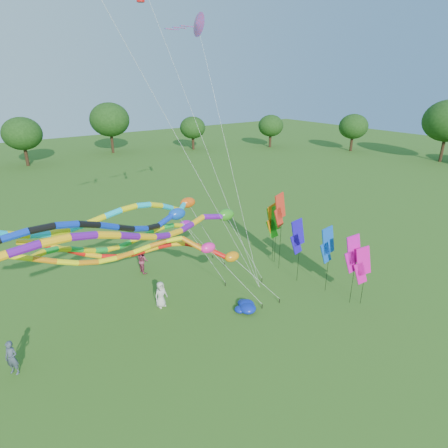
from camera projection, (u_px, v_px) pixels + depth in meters
ground at (273, 339)px, 19.68m from camera, size 160.00×160.00×0.00m
tree_ring at (213, 264)px, 16.03m from camera, size 116.26×117.72×9.46m
tube_kite_red at (161, 252)px, 20.19m from camera, size 12.48×5.29×6.12m
tube_kite_orange at (116, 252)px, 17.01m from camera, size 15.12×2.45×7.41m
tube_kite_purple at (151, 231)px, 16.13m from camera, size 16.92×4.39×8.63m
tube_kite_blue at (94, 229)px, 15.89m from camera, size 16.22×3.62×8.55m
tube_kite_cyan at (133, 213)px, 18.56m from camera, size 14.56×4.98×8.63m
tube_kite_green at (144, 235)px, 21.64m from camera, size 12.46×4.88×6.38m
delta_kite_high_c at (197, 24)px, 22.45m from camera, size 2.94×6.68×16.85m
banner_pole_orange at (272, 220)px, 26.73m from camera, size 1.16×0.26×4.58m
banner_pole_blue_b at (327, 245)px, 22.87m from camera, size 1.16×0.23×4.54m
banner_pole_magenta_a at (362, 265)px, 21.77m from camera, size 1.09×0.55×3.89m
banner_pole_green at (273, 222)px, 26.73m from camera, size 1.10×0.53×4.44m
banner_pole_magenta_b at (353, 254)px, 21.61m from camera, size 1.12×0.47×4.59m
banner_pole_red at (280, 211)px, 25.20m from camera, size 1.16×0.18×5.75m
banner_pole_blue_a at (297, 237)px, 24.04m from camera, size 1.16×0.24×4.54m
blue_nylon_heap at (242, 308)px, 22.01m from camera, size 1.58×1.20×0.45m
person_a at (161, 294)px, 22.21m from camera, size 0.88×0.65×1.65m
person_b at (12, 358)px, 17.13m from camera, size 0.73×0.75×1.74m
person_c at (143, 260)px, 26.15m from camera, size 0.70×0.89×1.81m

